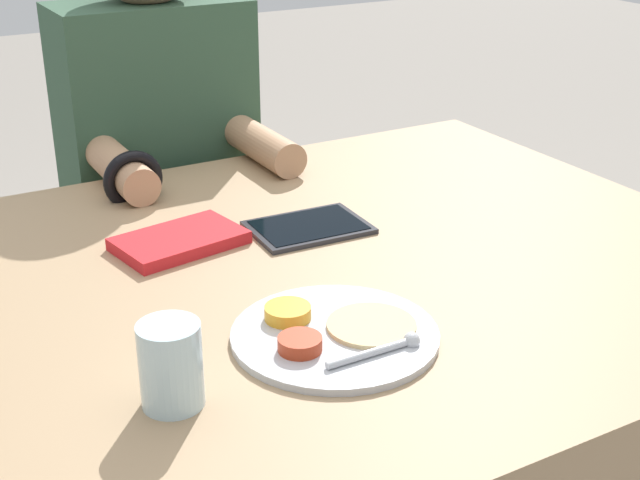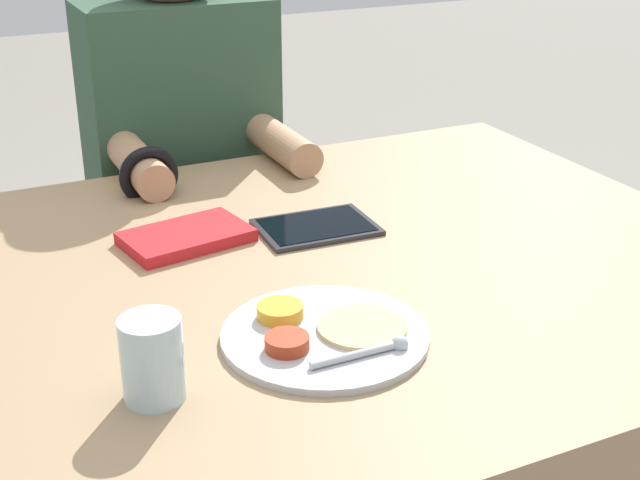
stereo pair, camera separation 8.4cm
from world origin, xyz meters
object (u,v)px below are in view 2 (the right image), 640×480
(red_notebook, at_px, (186,238))
(thali_tray, at_px, (324,334))
(person_diner, at_px, (186,205))
(drinking_glass, at_px, (152,359))
(tablet_device, at_px, (316,227))

(red_notebook, bearing_deg, thali_tray, -79.90)
(person_diner, height_order, drinking_glass, person_diner)
(red_notebook, xyz_separation_m, tablet_device, (0.21, -0.04, -0.00))
(drinking_glass, bearing_deg, person_diner, 70.87)
(thali_tray, relative_size, red_notebook, 1.26)
(thali_tray, xyz_separation_m, red_notebook, (-0.07, 0.37, 0.00))
(tablet_device, distance_m, drinking_glass, 0.53)
(person_diner, bearing_deg, red_notebook, -106.62)
(thali_tray, distance_m, tablet_device, 0.36)
(red_notebook, distance_m, person_diner, 0.56)
(red_notebook, height_order, person_diner, person_diner)
(tablet_device, bearing_deg, thali_tray, -113.66)
(thali_tray, bearing_deg, drinking_glass, -171.10)
(thali_tray, xyz_separation_m, drinking_glass, (-0.23, -0.04, 0.04))
(red_notebook, bearing_deg, person_diner, 73.38)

